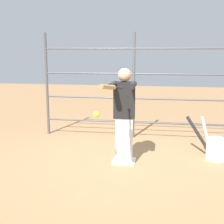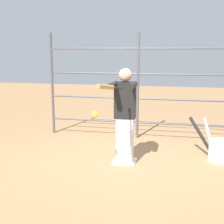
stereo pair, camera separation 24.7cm
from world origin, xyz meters
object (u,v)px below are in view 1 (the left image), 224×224
Objects in this scene: batter at (124,113)px; softball_in_flight at (96,114)px; baseball_bat_swinging at (110,87)px; bat_bucket at (215,148)px.

batter reaches higher than softball_in_flight.
baseball_bat_swinging is at bearing 84.21° from batter.
baseball_bat_swinging is 2.48m from bat_bucket.
batter is 2.12× the size of bat_bucket.
baseball_bat_swinging is (0.09, 0.91, 0.55)m from batter.
baseball_bat_swinging reaches higher than softball_in_flight.
baseball_bat_swinging reaches higher than bat_bucket.
bat_bucket is (-1.60, -0.42, -0.68)m from batter.
baseball_bat_swinging is at bearing 38.17° from bat_bucket.
batter is 2.00× the size of baseball_bat_swinging.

